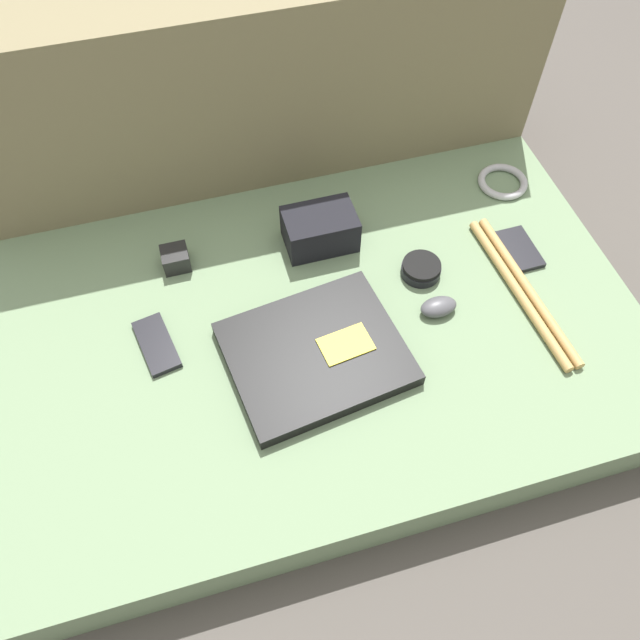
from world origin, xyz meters
TOP-DOWN VIEW (x-y plane):
  - ground_plane at (0.00, 0.00)m, footprint 8.00×8.00m
  - couch_seat at (0.00, 0.00)m, footprint 1.18×0.76m
  - couch_backrest at (0.00, 0.48)m, footprint 1.18×0.20m
  - laptop at (-0.03, -0.06)m, footprint 0.33×0.29m
  - computer_mouse at (0.22, -0.03)m, footprint 0.07×0.04m
  - speaker_puck at (0.22, 0.07)m, footprint 0.08×0.08m
  - phone_silver at (-0.29, 0.04)m, footprint 0.08×0.13m
  - phone_black at (0.43, 0.06)m, footprint 0.07×0.11m
  - camera_pouch at (0.06, 0.20)m, footprint 0.14×0.09m
  - charger_brick at (-0.23, 0.22)m, footprint 0.05×0.05m
  - cable_coil at (0.48, 0.25)m, footprint 0.11×0.11m
  - drumstick_pair at (0.39, -0.03)m, footprint 0.06×0.36m

SIDE VIEW (x-z plane):
  - ground_plane at x=0.00m, z-range 0.00..0.00m
  - couch_seat at x=0.00m, z-range 0.00..0.10m
  - phone_black at x=0.43m, z-range 0.10..0.11m
  - phone_silver at x=-0.29m, z-range 0.10..0.11m
  - cable_coil at x=0.48m, z-range 0.10..0.12m
  - drumstick_pair at x=0.39m, z-range 0.10..0.12m
  - laptop at x=-0.03m, z-range 0.10..0.13m
  - speaker_puck at x=0.22m, z-range 0.10..0.13m
  - computer_mouse at x=0.22m, z-range 0.10..0.13m
  - charger_brick at x=-0.23m, z-range 0.10..0.14m
  - camera_pouch at x=0.06m, z-range 0.10..0.18m
  - couch_backrest at x=0.00m, z-range 0.00..0.49m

